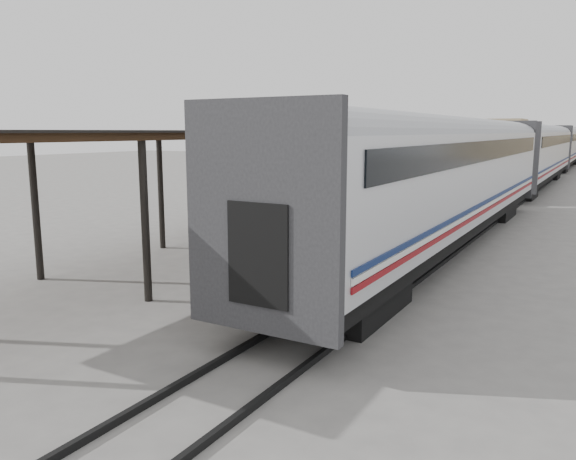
{
  "coord_description": "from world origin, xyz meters",
  "views": [
    {
      "loc": [
        8.29,
        -11.81,
        4.12
      ],
      "look_at": [
        1.42,
        0.08,
        1.7
      ],
      "focal_mm": 35.0,
      "sensor_mm": 36.0,
      "label": 1
    }
  ],
  "objects_px": {
    "luggage_tug": "(400,197)",
    "pedestrian": "(377,191)",
    "baggage_cart": "(260,276)",
    "porter": "(249,238)"
  },
  "relations": [
    {
      "from": "baggage_cart",
      "to": "pedestrian",
      "type": "bearing_deg",
      "value": 117.58
    },
    {
      "from": "baggage_cart",
      "to": "pedestrian",
      "type": "xyz_separation_m",
      "value": [
        -4.03,
        18.19,
        0.19
      ]
    },
    {
      "from": "luggage_tug",
      "to": "baggage_cart",
      "type": "bearing_deg",
      "value": -87.31
    },
    {
      "from": "luggage_tug",
      "to": "pedestrian",
      "type": "height_order",
      "value": "pedestrian"
    },
    {
      "from": "porter",
      "to": "pedestrian",
      "type": "height_order",
      "value": "porter"
    },
    {
      "from": "luggage_tug",
      "to": "porter",
      "type": "bearing_deg",
      "value": -87.26
    },
    {
      "from": "luggage_tug",
      "to": "porter",
      "type": "height_order",
      "value": "porter"
    },
    {
      "from": "porter",
      "to": "pedestrian",
      "type": "bearing_deg",
      "value": 28.7
    },
    {
      "from": "luggage_tug",
      "to": "porter",
      "type": "relative_size",
      "value": 1.03
    },
    {
      "from": "porter",
      "to": "pedestrian",
      "type": "distance_m",
      "value": 19.31
    }
  ]
}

